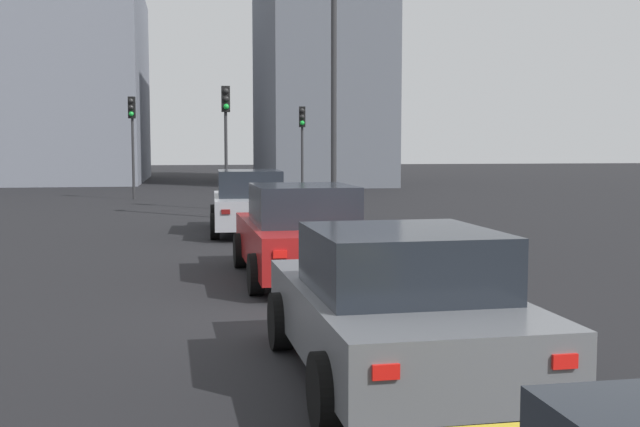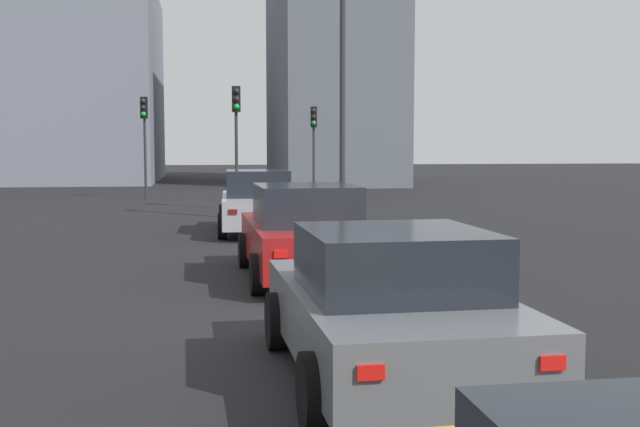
% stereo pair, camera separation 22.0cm
% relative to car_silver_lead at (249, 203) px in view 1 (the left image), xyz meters
% --- Properties ---
extents(ground_plane, '(160.00, 160.00, 0.20)m').
position_rel_car_silver_lead_xyz_m(ground_plane, '(-10.02, -0.20, -0.88)').
color(ground_plane, black).
extents(car_silver_lead, '(4.57, 2.12, 1.63)m').
position_rel_car_silver_lead_xyz_m(car_silver_lead, '(0.00, 0.00, 0.00)').
color(car_silver_lead, '#A8AAB2').
rests_on(car_silver_lead, ground_plane).
extents(car_red_second, '(4.44, 2.14, 1.61)m').
position_rel_car_silver_lead_xyz_m(car_red_second, '(-7.11, -0.34, -0.01)').
color(car_red_second, maroon).
rests_on(car_red_second, ground_plane).
extents(car_grey_third, '(4.14, 2.21, 1.49)m').
position_rel_car_silver_lead_xyz_m(car_grey_third, '(-12.90, -0.45, -0.06)').
color(car_grey_third, slate).
rests_on(car_grey_third, ground_plane).
extents(traffic_light_near_left, '(0.33, 0.30, 3.96)m').
position_rel_car_silver_lead_xyz_m(traffic_light_near_left, '(13.70, -3.39, 2.07)').
color(traffic_light_near_left, '#2D2D30').
rests_on(traffic_light_near_left, ground_plane).
extents(traffic_light_near_right, '(0.33, 0.31, 4.29)m').
position_rel_car_silver_lead_xyz_m(traffic_light_near_right, '(13.25, 3.87, 2.30)').
color(traffic_light_near_right, '#2D2D30').
rests_on(traffic_light_near_right, ground_plane).
extents(traffic_light_far_left, '(0.32, 0.30, 4.33)m').
position_rel_car_silver_lead_xyz_m(traffic_light_far_left, '(7.31, 0.24, 2.33)').
color(traffic_light_far_left, '#2D2D30').
rests_on(traffic_light_far_left, ground_plane).
extents(street_lamp_kerbside, '(0.56, 0.36, 8.33)m').
position_rel_car_silver_lead_xyz_m(street_lamp_kerbside, '(1.29, -2.48, 4.05)').
color(street_lamp_kerbside, '#2D2D30').
rests_on(street_lamp_kerbside, ground_plane).
extents(building_facade_left, '(14.37, 6.65, 15.81)m').
position_rel_car_silver_lead_xyz_m(building_facade_left, '(26.80, -6.20, 7.13)').
color(building_facade_left, slate).
rests_on(building_facade_left, ground_plane).
extents(building_facade_center, '(15.01, 10.89, 12.13)m').
position_rel_car_silver_lead_xyz_m(building_facade_center, '(31.04, 9.80, 5.28)').
color(building_facade_center, gray).
rests_on(building_facade_center, ground_plane).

